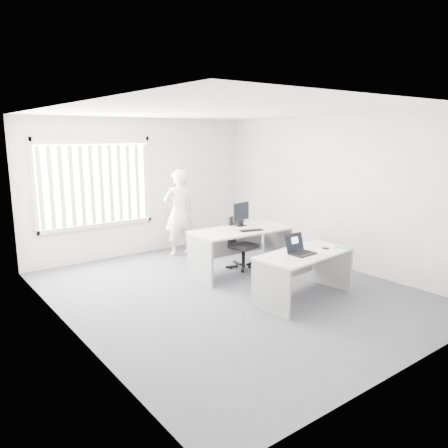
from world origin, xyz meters
TOP-DOWN VIEW (x-y plane):
  - ground at (0.00, 0.00)m, footprint 6.00×6.00m
  - wall_back at (0.00, 3.00)m, footprint 5.00×0.02m
  - wall_front at (0.00, -3.00)m, footprint 5.00×0.02m
  - wall_left at (-2.50, 0.00)m, footprint 0.02×6.00m
  - wall_right at (2.50, 0.00)m, footprint 0.02×6.00m
  - ceiling at (0.00, 0.00)m, footprint 5.00×6.00m
  - window at (-1.00, 2.96)m, footprint 2.32×0.06m
  - blinds at (-1.00, 2.90)m, footprint 2.20×0.10m
  - desk_near at (0.69, -0.93)m, footprint 1.68×0.93m
  - desk_far at (0.72, 0.62)m, footprint 1.82×0.91m
  - office_chair at (0.95, 0.88)m, footprint 0.65×0.65m
  - person at (0.50, 2.36)m, footprint 0.70×0.50m
  - laptop at (0.58, -0.99)m, footprint 0.39×0.35m
  - paper_sheet at (1.03, -1.02)m, footprint 0.40×0.36m
  - mouse at (1.09, -0.99)m, footprint 0.07×0.10m
  - booklet at (1.39, -1.09)m, footprint 0.20×0.24m
  - keyboard at (0.78, 0.41)m, footprint 0.44×0.25m
  - monitor at (0.90, 0.84)m, footprint 0.45×0.23m

SIDE VIEW (x-z plane):
  - ground at x=0.00m, z-range 0.00..0.00m
  - office_chair at x=0.95m, z-range -0.18..0.79m
  - desk_near at x=0.69m, z-range 0.16..0.89m
  - desk_far at x=0.72m, z-range 0.18..1.00m
  - paper_sheet at x=1.03m, z-range 0.73..0.73m
  - booklet at x=1.39m, z-range 0.73..0.74m
  - mouse at x=1.09m, z-range 0.73..0.77m
  - keyboard at x=0.78m, z-range 0.82..0.83m
  - laptop at x=0.58m, z-range 0.73..1.02m
  - person at x=0.50m, z-range 0.00..1.78m
  - monitor at x=0.90m, z-range 0.82..1.25m
  - wall_back at x=0.00m, z-range 0.00..2.80m
  - wall_front at x=0.00m, z-range 0.00..2.80m
  - wall_left at x=-2.50m, z-range 0.00..2.80m
  - wall_right at x=2.50m, z-range 0.00..2.80m
  - blinds at x=-1.00m, z-range 0.77..2.27m
  - window at x=-1.00m, z-range 0.67..2.43m
  - ceiling at x=0.00m, z-range 2.79..2.81m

